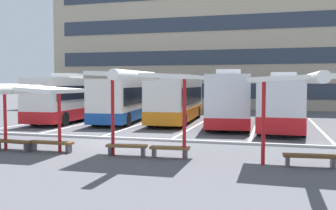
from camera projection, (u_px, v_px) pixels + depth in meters
ground_plane at (121, 144)px, 18.37m from camera, size 160.00×160.00×0.00m
terminal_building at (218, 34)px, 49.64m from camera, size 38.46×15.99×21.38m
coach_bus_0 at (77, 99)px, 30.05m from camera, size 3.08×11.89×3.64m
coach_bus_1 at (127, 100)px, 29.43m from camera, size 3.58×11.40×3.53m
coach_bus_2 at (177, 101)px, 28.44m from camera, size 3.04×10.36×3.52m
coach_bus_3 at (229, 99)px, 26.56m from camera, size 3.64×11.09×3.80m
coach_bus_4 at (284, 103)px, 24.90m from camera, size 3.20×11.81×3.56m
lane_stripe_0 at (49, 120)px, 29.94m from camera, size 0.16×14.00×0.01m
lane_stripe_1 at (95, 122)px, 28.89m from camera, size 0.16×14.00×0.01m
lane_stripe_2 at (144, 123)px, 27.83m from camera, size 0.16×14.00×0.01m
lane_stripe_3 at (198, 125)px, 26.78m from camera, size 0.16×14.00×0.01m
lane_stripe_4 at (256, 126)px, 25.73m from camera, size 0.16×14.00×0.01m
lane_stripe_5 at (318, 128)px, 24.67m from camera, size 0.16×14.00×0.01m
waiting_shelter_1 at (27, 90)px, 16.03m from camera, size 3.69×4.44×2.90m
bench_1 at (12, 143)px, 16.51m from camera, size 1.99×0.60×0.45m
bench_2 at (51, 144)px, 16.20m from camera, size 2.00×0.43×0.45m
waiting_shelter_2 at (145, 78)px, 14.66m from camera, size 3.98×4.85×3.38m
bench_3 at (127, 147)px, 15.36m from camera, size 1.69×0.61×0.45m
bench_4 at (170, 150)px, 14.88m from camera, size 1.58×0.54×0.45m
waiting_shelter_3 at (313, 80)px, 12.82m from camera, size 4.18×4.75×3.29m
bench_5 at (310, 158)px, 13.24m from camera, size 1.83×0.57×0.45m
platform_kerb at (130, 139)px, 19.64m from camera, size 44.00×0.24×0.12m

